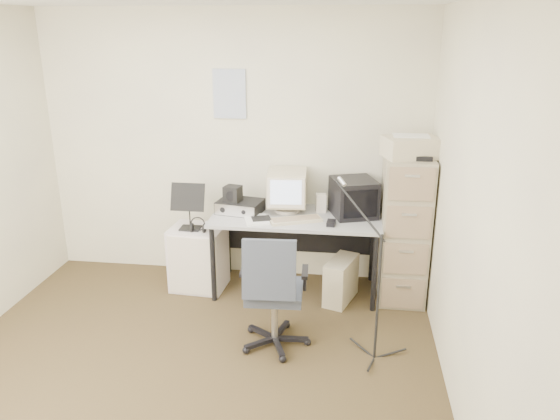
# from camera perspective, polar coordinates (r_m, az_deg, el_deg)

# --- Properties ---
(floor) EXTENTS (3.60, 3.60, 0.01)m
(floor) POSITION_cam_1_polar(r_m,az_deg,el_deg) (4.04, -9.96, -17.04)
(floor) COLOR #42331D
(floor) RESTS_ON ground
(wall_back) EXTENTS (3.60, 0.02, 2.50)m
(wall_back) POSITION_cam_1_polar(r_m,az_deg,el_deg) (5.14, -4.88, 6.47)
(wall_back) COLOR #F2EDC0
(wall_back) RESTS_ON ground
(wall_right) EXTENTS (0.02, 3.60, 2.50)m
(wall_right) POSITION_cam_1_polar(r_m,az_deg,el_deg) (3.37, 19.34, -1.24)
(wall_right) COLOR #F2EDC0
(wall_right) RESTS_ON ground
(wall_calendar) EXTENTS (0.30, 0.02, 0.44)m
(wall_calendar) POSITION_cam_1_polar(r_m,az_deg,el_deg) (5.05, -5.30, 11.99)
(wall_calendar) COLOR white
(wall_calendar) RESTS_ON wall_back
(filing_cabinet) EXTENTS (0.40, 0.60, 1.30)m
(filing_cabinet) POSITION_cam_1_polar(r_m,az_deg,el_deg) (4.91, 12.82, -1.84)
(filing_cabinet) COLOR gray
(filing_cabinet) RESTS_ON floor
(printer) EXTENTS (0.51, 0.42, 0.17)m
(printer) POSITION_cam_1_polar(r_m,az_deg,el_deg) (4.66, 13.53, 6.40)
(printer) COLOR beige
(printer) RESTS_ON filing_cabinet
(desk) EXTENTS (1.50, 0.70, 0.73)m
(desk) POSITION_cam_1_polar(r_m,az_deg,el_deg) (4.99, 1.66, -4.56)
(desk) COLOR #A9A9A9
(desk) RESTS_ON floor
(crt_monitor) EXTENTS (0.37, 0.38, 0.38)m
(crt_monitor) POSITION_cam_1_polar(r_m,az_deg,el_deg) (4.92, 0.74, 1.99)
(crt_monitor) COLOR beige
(crt_monitor) RESTS_ON desk
(crt_tv) EXTENTS (0.46, 0.47, 0.33)m
(crt_tv) POSITION_cam_1_polar(r_m,az_deg,el_deg) (4.87, 7.69, 1.32)
(crt_tv) COLOR black
(crt_tv) RESTS_ON desk
(desk_speaker) EXTENTS (0.10, 0.10, 0.17)m
(desk_speaker) POSITION_cam_1_polar(r_m,az_deg,el_deg) (4.95, 4.30, 0.74)
(desk_speaker) COLOR beige
(desk_speaker) RESTS_ON desk
(keyboard) EXTENTS (0.48, 0.32, 0.02)m
(keyboard) POSITION_cam_1_polar(r_m,az_deg,el_deg) (4.71, 1.65, -1.05)
(keyboard) COLOR beige
(keyboard) RESTS_ON desk
(mouse) EXTENTS (0.08, 0.13, 0.04)m
(mouse) POSITION_cam_1_polar(r_m,az_deg,el_deg) (4.65, 5.37, -1.35)
(mouse) COLOR black
(mouse) RESTS_ON desk
(radio_receiver) EXTENTS (0.43, 0.35, 0.11)m
(radio_receiver) POSITION_cam_1_polar(r_m,az_deg,el_deg) (4.94, -4.18, 0.39)
(radio_receiver) COLOR black
(radio_receiver) RESTS_ON desk
(radio_speaker) EXTENTS (0.17, 0.16, 0.14)m
(radio_speaker) POSITION_cam_1_polar(r_m,az_deg,el_deg) (4.89, -4.96, 1.71)
(radio_speaker) COLOR black
(radio_speaker) RESTS_ON radio_receiver
(papers) EXTENTS (0.27, 0.32, 0.02)m
(papers) POSITION_cam_1_polar(r_m,az_deg,el_deg) (4.73, -2.46, -1.02)
(papers) COLOR white
(papers) RESTS_ON desk
(pc_tower) EXTENTS (0.31, 0.46, 0.39)m
(pc_tower) POSITION_cam_1_polar(r_m,az_deg,el_deg) (4.90, 6.39, -7.29)
(pc_tower) COLOR beige
(pc_tower) RESTS_ON floor
(office_chair) EXTENTS (0.57, 0.57, 0.94)m
(office_chair) POSITION_cam_1_polar(r_m,az_deg,el_deg) (4.12, -0.57, -8.30)
(office_chair) COLOR #444B55
(office_chair) RESTS_ON floor
(side_cart) EXTENTS (0.51, 0.42, 0.59)m
(side_cart) POSITION_cam_1_polar(r_m,az_deg,el_deg) (5.12, -8.50, -4.95)
(side_cart) COLOR silver
(side_cart) RESTS_ON floor
(music_stand) EXTENTS (0.34, 0.26, 0.44)m
(music_stand) POSITION_cam_1_polar(r_m,az_deg,el_deg) (4.92, -9.47, 0.44)
(music_stand) COLOR black
(music_stand) RESTS_ON side_cart
(headphones) EXTENTS (0.20, 0.20, 0.03)m
(headphones) POSITION_cam_1_polar(r_m,az_deg,el_deg) (4.89, -8.56, -1.76)
(headphones) COLOR black
(headphones) RESTS_ON side_cart
(mic_stand) EXTENTS (0.03, 0.03, 1.28)m
(mic_stand) POSITION_cam_1_polar(r_m,az_deg,el_deg) (3.94, 10.34, -7.13)
(mic_stand) COLOR black
(mic_stand) RESTS_ON floor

